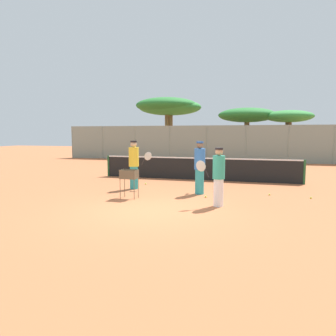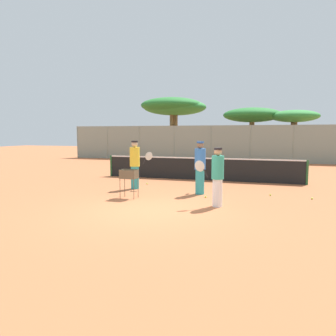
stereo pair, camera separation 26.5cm
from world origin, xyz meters
The scene contains 16 objects.
ground_plane centered at (0.00, 0.00, 0.00)m, with size 80.00×80.00×0.00m, color #B7663D.
tennis_net centered at (0.00, 6.47, 0.56)m, with size 9.49×0.10×1.07m.
back_fence centered at (0.00, 17.06, 1.41)m, with size 27.57×0.08×2.82m.
tree_0 centered at (-6.12, 21.24, 4.79)m, with size 5.77×5.77×5.54m.
tree_1 centered at (4.71, 19.92, 3.48)m, with size 3.90×3.90×4.07m.
tree_2 centered at (1.36, 20.41, 3.71)m, with size 4.89×4.89×4.36m.
tree_3 centered at (-5.96, 21.78, 4.62)m, with size 6.01×6.01×5.43m.
player_white_outfit centered at (-1.91, 3.26, 0.99)m, with size 0.95×0.40×1.92m.
player_red_cap centered at (0.80, 2.95, 0.99)m, with size 0.40×0.96×1.92m.
player_yellow_shirt centered at (1.74, 1.10, 0.92)m, with size 0.88×0.48×1.78m.
ball_cart centered at (-1.34, 1.46, 0.74)m, with size 0.56×0.41×0.98m.
tennis_ball_0 centered at (4.60, 3.17, 0.03)m, with size 0.07×0.07×0.07m, color #D1E54C.
tennis_ball_1 centered at (3.25, 3.39, 0.03)m, with size 0.07×0.07×0.07m, color #D1E54C.
tennis_ball_2 centered at (1.14, 2.33, 0.03)m, with size 0.07×0.07×0.07m, color #D1E54C.
tennis_ball_3 centered at (-1.87, 4.43, 0.03)m, with size 0.07×0.07×0.07m, color #D1E54C.
parked_car centered at (1.83, 21.81, 0.66)m, with size 4.20×1.70×1.60m.
Camera 1 is at (3.14, -8.69, 2.21)m, focal length 35.00 mm.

